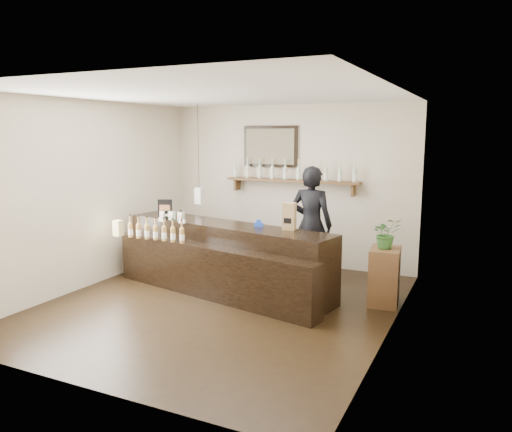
% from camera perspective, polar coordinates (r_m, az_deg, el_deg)
% --- Properties ---
extents(ground, '(5.00, 5.00, 0.00)m').
position_cam_1_polar(ground, '(6.92, -4.08, -10.07)').
color(ground, black).
rests_on(ground, ground).
extents(room_shell, '(5.00, 5.00, 5.00)m').
position_cam_1_polar(room_shell, '(6.55, -4.25, 4.11)').
color(room_shell, beige).
rests_on(room_shell, ground).
extents(back_wall_decor, '(2.66, 0.96, 1.69)m').
position_cam_1_polar(back_wall_decor, '(8.75, 2.54, 5.83)').
color(back_wall_decor, brown).
rests_on(back_wall_decor, ground).
extents(counter, '(3.58, 1.66, 1.15)m').
position_cam_1_polar(counter, '(7.40, -3.96, -5.03)').
color(counter, black).
rests_on(counter, ground).
extents(promo_sign, '(0.21, 0.10, 0.31)m').
position_cam_1_polar(promo_sign, '(7.88, -10.35, 0.76)').
color(promo_sign, black).
rests_on(promo_sign, counter).
extents(paper_bag, '(0.19, 0.15, 0.38)m').
position_cam_1_polar(paper_bag, '(6.92, 3.83, -0.03)').
color(paper_bag, olive).
rests_on(paper_bag, counter).
extents(tape_dispenser, '(0.14, 0.08, 0.11)m').
position_cam_1_polar(tape_dispenser, '(7.14, 0.31, -0.91)').
color(tape_dispenser, blue).
rests_on(tape_dispenser, counter).
extents(side_cabinet, '(0.44, 0.57, 0.78)m').
position_cam_1_polar(side_cabinet, '(7.04, 14.46, -6.69)').
color(side_cabinet, brown).
rests_on(side_cabinet, ground).
extents(potted_plant, '(0.49, 0.47, 0.42)m').
position_cam_1_polar(potted_plant, '(6.90, 14.66, -1.93)').
color(potted_plant, '#306227').
rests_on(potted_plant, side_cabinet).
extents(shopkeeper, '(0.77, 0.52, 2.06)m').
position_cam_1_polar(shopkeeper, '(7.74, 6.35, -0.12)').
color(shopkeeper, black).
rests_on(shopkeeper, ground).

